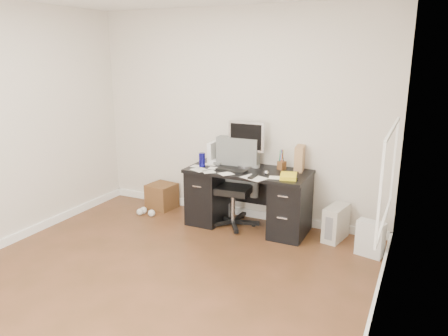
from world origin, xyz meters
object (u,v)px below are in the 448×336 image
at_px(pc_tower, 336,223).
at_px(lcd_monitor, 246,144).
at_px(keyboard, 232,170).
at_px(desk, 248,197).
at_px(office_chair, 233,183).
at_px(wicker_basket, 162,196).

bearing_deg(pc_tower, lcd_monitor, -170.93).
distance_m(keyboard, pc_tower, 1.38).
relative_size(desk, lcd_monitor, 2.58).
relative_size(lcd_monitor, office_chair, 0.53).
distance_m(keyboard, office_chair, 0.24).
height_order(desk, lcd_monitor, lcd_monitor).
bearing_deg(desk, wicker_basket, 174.83).
relative_size(pc_tower, wicker_basket, 1.17).
relative_size(keyboard, wicker_basket, 1.10).
bearing_deg(office_chair, pc_tower, 0.93).
xyz_separation_m(office_chair, wicker_basket, (-1.16, 0.14, -0.38)).
height_order(office_chair, pc_tower, office_chair).
xyz_separation_m(lcd_monitor, office_chair, (-0.11, -0.16, -0.49)).
relative_size(desk, office_chair, 1.35).
bearing_deg(wicker_basket, office_chair, -6.80).
bearing_deg(lcd_monitor, office_chair, -126.20).
xyz_separation_m(pc_tower, wicker_basket, (-2.44, 0.03, -0.03)).
bearing_deg(lcd_monitor, desk, -59.22).
bearing_deg(desk, office_chair, -175.63).
xyz_separation_m(keyboard, wicker_basket, (-1.20, 0.26, -0.59)).
bearing_deg(pc_tower, wicker_basket, -169.20).
bearing_deg(pc_tower, keyboard, -158.03).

